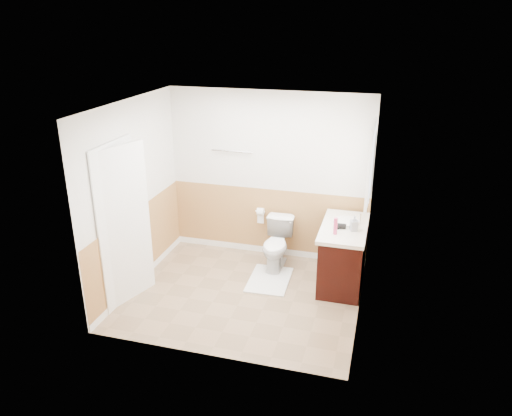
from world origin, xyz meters
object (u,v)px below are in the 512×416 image
(bath_mat, at_px, (269,280))
(lotion_bottle, at_px, (335,226))
(vanity_cabinet, at_px, (343,257))
(soap_dispenser, at_px, (354,223))
(toilet, at_px, (277,245))

(bath_mat, relative_size, lotion_bottle, 3.64)
(bath_mat, distance_m, lotion_bottle, 1.29)
(vanity_cabinet, height_order, soap_dispenser, soap_dispenser)
(toilet, relative_size, lotion_bottle, 3.26)
(lotion_bottle, height_order, soap_dispenser, lotion_bottle)
(toilet, bearing_deg, lotion_bottle, -31.28)
(toilet, distance_m, lotion_bottle, 1.17)
(toilet, relative_size, soap_dispenser, 3.49)
(vanity_cabinet, xyz_separation_m, lotion_bottle, (-0.10, -0.29, 0.56))
(vanity_cabinet, xyz_separation_m, soap_dispenser, (0.12, -0.11, 0.55))
(bath_mat, bearing_deg, lotion_bottle, -4.64)
(toilet, height_order, lotion_bottle, lotion_bottle)
(bath_mat, height_order, lotion_bottle, lotion_bottle)
(toilet, bearing_deg, soap_dispenser, -17.99)
(toilet, relative_size, bath_mat, 0.90)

